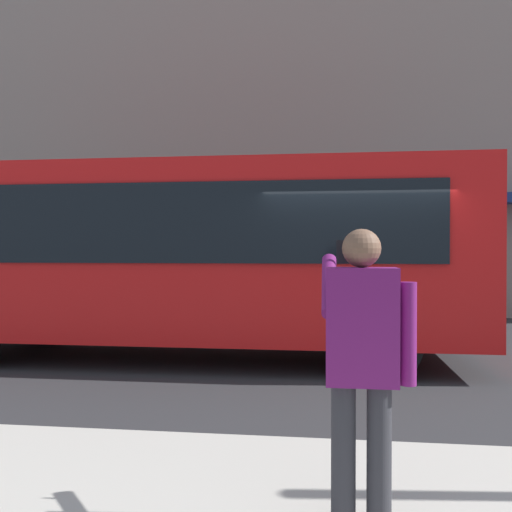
# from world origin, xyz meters

# --- Properties ---
(ground_plane) EXTENTS (60.00, 60.00, 0.00)m
(ground_plane) POSITION_xyz_m (0.00, 0.00, 0.00)
(ground_plane) COLOR #2B2B2D
(building_facade_far) EXTENTS (28.00, 1.55, 12.00)m
(building_facade_far) POSITION_xyz_m (-0.02, -6.80, 5.99)
(building_facade_far) COLOR gray
(building_facade_far) RESTS_ON ground_plane
(red_bus) EXTENTS (9.05, 2.54, 3.08)m
(red_bus) POSITION_xyz_m (2.67, -0.37, 1.68)
(red_bus) COLOR red
(red_bus) RESTS_ON ground_plane
(pedestrian_photographer) EXTENTS (0.53, 0.52, 1.70)m
(pedestrian_photographer) POSITION_xyz_m (0.21, 4.94, 1.14)
(pedestrian_photographer) COLOR #2D2D33
(pedestrian_photographer) RESTS_ON sidewalk_curb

